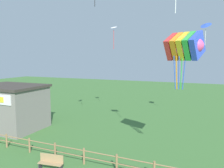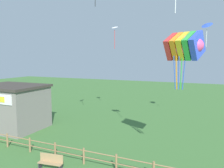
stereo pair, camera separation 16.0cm
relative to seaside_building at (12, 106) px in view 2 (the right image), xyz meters
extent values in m
cylinder|color=olive|center=(3.63, -3.77, -1.65)|extent=(0.14, 0.14, 1.10)
cylinder|color=olive|center=(5.97, -3.77, -1.65)|extent=(0.14, 0.14, 1.10)
cylinder|color=olive|center=(8.32, -3.77, -1.65)|extent=(0.14, 0.14, 1.10)
cylinder|color=olive|center=(10.66, -3.77, -1.65)|extent=(0.14, 0.14, 1.10)
cylinder|color=olive|center=(13.00, -3.77, -1.65)|extent=(0.14, 0.14, 1.10)
cylinder|color=olive|center=(11.83, -3.77, -1.27)|extent=(21.08, 0.07, 0.07)
cylinder|color=olive|center=(11.83, -3.77, -1.71)|extent=(21.08, 0.07, 0.07)
cube|color=slate|center=(0.00, 0.01, -0.14)|extent=(6.23, 4.57, 4.13)
cube|color=#38332D|center=(0.00, 0.01, 2.05)|extent=(6.53, 4.87, 0.24)
cube|color=#9E7F56|center=(9.14, -5.30, -1.76)|extent=(1.65, 0.63, 0.05)
cube|color=#9E7F56|center=(9.11, -5.12, -1.47)|extent=(1.60, 0.28, 0.51)
cube|color=#2D2D33|center=(8.42, -5.41, -1.99)|extent=(0.11, 0.36, 0.42)
cube|color=#2D2D33|center=(9.86, -5.19, -1.99)|extent=(0.11, 0.36, 0.42)
ellipsoid|color=#E54C8C|center=(16.57, -1.66, 5.53)|extent=(2.80, 2.45, 1.74)
cube|color=red|center=(15.82, -1.38, 5.53)|extent=(0.93, 1.77, 1.77)
cube|color=orange|center=(16.19, -1.52, 5.53)|extent=(0.93, 1.77, 1.77)
cube|color=yellow|center=(16.57, -1.66, 5.53)|extent=(0.93, 1.77, 1.77)
cube|color=green|center=(16.94, -1.81, 5.53)|extent=(0.93, 1.77, 1.77)
cube|color=blue|center=(17.31, -1.95, 5.53)|extent=(0.93, 1.77, 1.77)
cylinder|color=blue|center=(16.06, -1.81, 3.91)|extent=(0.20, 0.33, 2.07)
cylinder|color=orange|center=(16.18, -1.84, 3.91)|extent=(0.13, 0.35, 2.07)
cylinder|color=blue|center=(16.32, -1.86, 3.91)|extent=(0.05, 0.34, 2.07)
cylinder|color=green|center=(16.47, -1.87, 3.91)|extent=(0.13, 0.35, 2.07)
cylinder|color=blue|center=(16.62, -1.87, 3.91)|extent=(0.20, 0.33, 2.07)
cone|color=blue|center=(17.65, 7.88, 8.05)|extent=(1.33, 1.27, 0.63)
cylinder|color=silver|center=(17.65, 7.88, 6.78)|extent=(0.05, 0.05, 1.70)
cone|color=white|center=(7.90, 7.91, 8.38)|extent=(0.87, 0.84, 0.31)
cylinder|color=red|center=(7.90, 7.91, 7.00)|extent=(0.05, 0.05, 2.17)
camera|label=1|loc=(17.81, -15.72, 4.76)|focal=35.00mm
camera|label=2|loc=(17.96, -15.65, 4.76)|focal=35.00mm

